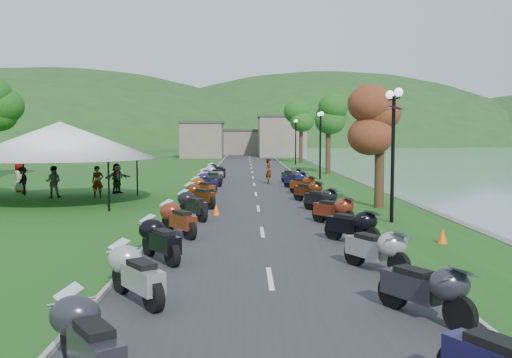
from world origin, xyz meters
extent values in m
cube|color=#303032|center=(0.00, 40.00, 0.01)|extent=(7.00, 120.00, 0.02)
cube|color=#7A6D5F|center=(-2.00, 85.00, 2.50)|extent=(18.00, 16.00, 5.00)
imported|color=slate|center=(-8.51, 26.67, 0.00)|extent=(0.75, 0.67, 1.70)
imported|color=slate|center=(-10.86, 26.66, 0.00)|extent=(0.86, 0.52, 1.70)
imported|color=slate|center=(-13.30, 28.66, 0.00)|extent=(0.95, 1.03, 1.54)
camera|label=1|loc=(-0.56, -2.35, 3.35)|focal=38.00mm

